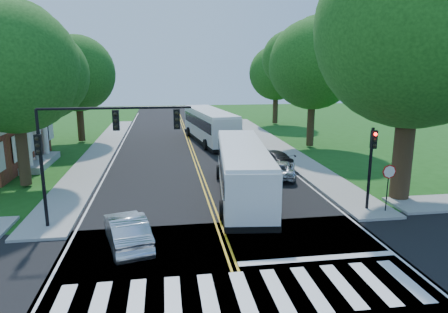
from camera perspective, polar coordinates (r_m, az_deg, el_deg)
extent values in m
plane|color=#194D13|center=(14.88, 2.38, -18.05)|extent=(140.00, 140.00, 0.00)
cube|color=black|center=(31.59, -3.82, -1.32)|extent=(14.00, 96.00, 0.01)
cube|color=black|center=(14.88, 2.38, -18.03)|extent=(60.00, 12.00, 0.01)
cube|color=gold|center=(35.47, -4.36, 0.23)|extent=(0.36, 70.00, 0.01)
cube|color=silver|center=(35.64, -15.33, -0.12)|extent=(0.12, 70.00, 0.01)
cube|color=silver|center=(36.58, 6.32, 0.57)|extent=(0.12, 70.00, 0.01)
cube|color=silver|center=(14.46, 2.78, -18.99)|extent=(12.60, 3.00, 0.01)
cube|color=silver|center=(17.14, 13.24, -13.97)|extent=(6.60, 0.40, 0.01)
cube|color=gray|center=(38.74, -17.04, 0.86)|extent=(2.60, 40.00, 0.15)
cube|color=gray|center=(39.80, 7.31, 1.61)|extent=(2.60, 40.00, 0.15)
cylinder|color=#302313|center=(24.99, 24.27, 1.25)|extent=(1.10, 1.10, 6.00)
sphere|color=#2B7422|center=(24.68, 25.68, 16.23)|extent=(10.80, 10.80, 10.80)
cylinder|color=#302313|center=(28.50, -26.86, 1.04)|extent=(0.70, 0.70, 4.80)
sphere|color=#2B7422|center=(28.05, -27.89, 11.10)|extent=(8.00, 8.00, 8.00)
cylinder|color=#302313|center=(43.72, -19.83, 4.97)|extent=(0.70, 0.70, 4.40)
sphere|color=#2B7422|center=(43.41, -20.29, 11.09)|extent=(7.60, 7.60, 7.60)
cylinder|color=#302313|center=(39.46, 12.30, 5.12)|extent=(0.70, 0.70, 5.00)
sphere|color=#2B7422|center=(39.15, 12.66, 12.73)|extent=(8.40, 8.40, 8.40)
cylinder|color=#302313|center=(54.91, 7.35, 7.02)|extent=(0.70, 0.70, 4.40)
sphere|color=#2B7422|center=(54.66, 7.48, 11.76)|extent=(7.20, 7.20, 7.20)
cube|color=silver|center=(34.19, -25.55, 6.03)|extent=(1.40, 6.00, 0.45)
cube|color=gray|center=(34.82, -24.91, -0.76)|extent=(1.80, 6.00, 0.50)
cylinder|color=silver|center=(32.41, -26.26, 1.54)|extent=(0.50, 0.50, 4.20)
cylinder|color=silver|center=(34.48, -25.19, 2.23)|extent=(0.50, 0.50, 4.20)
cylinder|color=silver|center=(36.56, -24.24, 2.85)|extent=(0.50, 0.50, 4.20)
cylinder|color=black|center=(20.55, -24.44, -3.03)|extent=(0.16, 0.16, 4.60)
cube|color=black|center=(20.05, -24.99, 1.54)|extent=(0.30, 0.22, 0.95)
sphere|color=black|center=(19.87, -25.18, 2.31)|extent=(0.18, 0.18, 0.18)
cylinder|color=black|center=(19.28, -15.23, 6.70)|extent=(7.00, 0.12, 0.12)
cube|color=black|center=(19.19, -15.19, 5.02)|extent=(0.30, 0.22, 0.95)
cube|color=black|center=(19.07, -6.77, 5.32)|extent=(0.30, 0.22, 0.95)
cylinder|color=black|center=(22.48, 20.11, -1.66)|extent=(0.16, 0.16, 4.40)
cube|color=black|center=(22.03, 20.61, 2.29)|extent=(0.30, 0.22, 0.95)
sphere|color=#FF0A05|center=(21.86, 20.84, 2.99)|extent=(0.18, 0.18, 0.18)
cylinder|color=black|center=(22.73, 22.28, -4.56)|extent=(0.06, 0.06, 2.20)
cylinder|color=#A50A07|center=(22.44, 22.54, -2.01)|extent=(0.76, 0.04, 0.76)
cube|color=silver|center=(23.77, 2.65, -2.07)|extent=(3.88, 12.11, 2.77)
cube|color=black|center=(23.65, 2.66, -0.89)|extent=(3.86, 11.29, 0.96)
cube|color=black|center=(29.52, 1.69, 1.54)|extent=(2.46, 0.38, 1.61)
cube|color=orange|center=(29.36, 1.70, 3.28)|extent=(1.71, 0.29, 0.32)
cube|color=black|center=(24.11, 2.62, -4.90)|extent=(3.94, 12.21, 0.30)
cube|color=silver|center=(23.45, 2.68, 1.34)|extent=(3.79, 11.74, 0.22)
cylinder|color=black|center=(27.96, 4.63, -2.14)|extent=(0.43, 1.00, 0.97)
cylinder|color=black|center=(27.77, -0.75, -2.20)|extent=(0.43, 1.00, 0.97)
cylinder|color=black|center=(20.80, 7.08, -7.43)|extent=(0.43, 1.00, 0.97)
cylinder|color=black|center=(20.56, -0.21, -7.58)|extent=(0.43, 1.00, 0.97)
cube|color=silver|center=(41.24, -2.04, 4.35)|extent=(4.43, 12.92, 2.95)
cube|color=black|center=(41.17, -2.05, 5.09)|extent=(4.38, 12.05, 1.02)
cube|color=black|center=(47.36, -3.98, 5.85)|extent=(2.62, 0.45, 1.72)
cube|color=orange|center=(47.25, -3.99, 7.01)|extent=(1.82, 0.35, 0.34)
cube|color=black|center=(41.45, -2.03, 2.55)|extent=(4.49, 13.03, 0.32)
cube|color=silver|center=(41.05, -2.06, 6.47)|extent=(4.32, 12.54, 0.24)
cylinder|color=black|center=(45.77, -1.64, 3.72)|extent=(0.48, 1.07, 1.03)
cylinder|color=black|center=(45.15, -5.07, 3.55)|extent=(0.48, 1.07, 1.03)
cylinder|color=black|center=(38.15, 1.45, 1.93)|extent=(0.48, 1.07, 1.03)
cylinder|color=black|center=(37.40, -2.63, 1.70)|extent=(0.48, 1.07, 1.03)
imported|color=#B1B3B8|center=(17.97, -13.72, -10.20)|extent=(2.55, 4.62, 1.44)
imported|color=silver|center=(28.39, 8.11, -1.77)|extent=(3.17, 4.67, 1.19)
imported|color=black|center=(31.47, 6.83, -0.22)|extent=(2.96, 4.74, 1.28)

